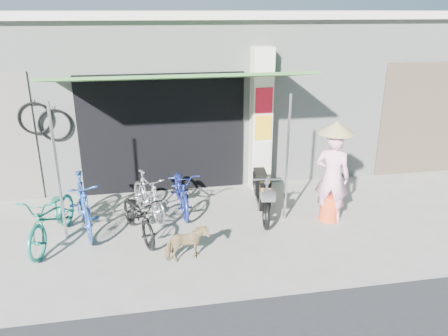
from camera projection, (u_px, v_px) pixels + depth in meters
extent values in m
plane|color=gray|center=(246.00, 243.00, 7.31)|extent=(80.00, 80.00, 0.00)
cube|color=#9FA49C|center=(203.00, 88.00, 11.43)|extent=(12.00, 5.00, 3.50)
cube|color=beige|center=(202.00, 14.00, 10.80)|extent=(12.30, 5.30, 0.16)
cube|color=black|center=(163.00, 134.00, 9.07)|extent=(3.40, 0.06, 2.50)
cube|color=black|center=(165.00, 166.00, 9.32)|extent=(3.06, 0.04, 1.10)
torus|color=black|center=(55.00, 125.00, 8.58)|extent=(0.65, 0.05, 0.65)
cylinder|color=silver|center=(53.00, 109.00, 8.48)|extent=(0.02, 0.02, 0.12)
torus|color=black|center=(35.00, 118.00, 8.47)|extent=(0.65, 0.05, 0.65)
cylinder|color=silver|center=(33.00, 102.00, 8.37)|extent=(0.02, 0.02, 0.12)
cube|color=silver|center=(261.00, 120.00, 9.21)|extent=(0.42, 0.42, 3.00)
cube|color=red|center=(264.00, 101.00, 8.85)|extent=(0.36, 0.02, 0.52)
cube|color=#F0AD1A|center=(263.00, 128.00, 9.05)|extent=(0.36, 0.02, 0.52)
cube|color=beige|center=(262.00, 153.00, 9.24)|extent=(0.36, 0.02, 0.50)
cube|color=#32632C|center=(179.00, 77.00, 7.81)|extent=(4.60, 1.88, 0.35)
cylinder|color=silver|center=(58.00, 173.00, 7.10)|extent=(0.05, 0.05, 2.36)
cylinder|color=silver|center=(287.00, 159.00, 7.75)|extent=(0.05, 0.05, 2.36)
cube|color=brown|center=(432.00, 119.00, 10.11)|extent=(2.60, 0.06, 2.60)
imported|color=#1C7F6A|center=(52.00, 217.00, 7.21)|extent=(0.99, 1.86, 0.93)
imported|color=#22499F|center=(84.00, 204.00, 7.57)|extent=(0.85, 1.75, 1.01)
imported|color=black|center=(138.00, 215.00, 7.41)|extent=(0.99, 1.60, 0.79)
imported|color=silver|center=(148.00, 195.00, 8.11)|extent=(0.92, 1.50, 0.87)
imported|color=navy|center=(182.00, 189.00, 8.41)|extent=(0.65, 1.67, 0.86)
imported|color=tan|center=(187.00, 244.00, 6.73)|extent=(0.73, 0.47, 0.57)
torus|color=black|center=(266.00, 216.00, 7.71)|extent=(0.15, 0.49, 0.49)
torus|color=black|center=(258.00, 190.00, 8.84)|extent=(0.15, 0.49, 0.49)
cube|color=black|center=(262.00, 199.00, 8.25)|extent=(0.32, 0.89, 0.09)
cube|color=black|center=(260.00, 183.00, 8.48)|extent=(0.31, 0.53, 0.31)
cube|color=black|center=(260.00, 174.00, 8.42)|extent=(0.29, 0.53, 0.08)
cube|color=black|center=(265.00, 195.00, 7.77)|extent=(0.21, 0.12, 0.52)
cylinder|color=silver|center=(267.00, 179.00, 7.50)|extent=(0.48, 0.09, 0.03)
cube|color=silver|center=(268.00, 195.00, 7.42)|extent=(0.26, 0.21, 0.18)
imported|color=#FBA9CC|center=(332.00, 177.00, 7.87)|extent=(0.74, 0.66, 1.70)
cone|color=#E64D20|center=(329.00, 208.00, 8.08)|extent=(0.38, 0.38, 0.46)
cone|color=tan|center=(337.00, 127.00, 7.56)|extent=(0.64, 0.64, 0.22)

